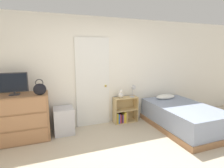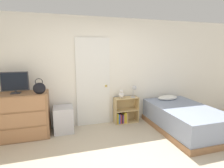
# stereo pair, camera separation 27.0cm
# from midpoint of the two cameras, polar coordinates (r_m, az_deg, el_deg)

# --- Properties ---
(wall_back) EXTENTS (10.00, 0.06, 2.55)m
(wall_back) POSITION_cam_midpoint_polar(r_m,az_deg,el_deg) (4.20, -2.59, 3.83)
(wall_back) COLOR white
(wall_back) RESTS_ON ground_plane
(door_closed) EXTENTS (0.80, 0.09, 2.08)m
(door_closed) POSITION_cam_midpoint_polar(r_m,az_deg,el_deg) (4.15, -4.30, 0.47)
(door_closed) COLOR white
(door_closed) RESTS_ON ground_plane
(dresser) EXTENTS (1.10, 0.53, 0.94)m
(dresser) POSITION_cam_midpoint_polar(r_m,az_deg,el_deg) (4.02, -25.92, -9.33)
(dresser) COLOR #996B47
(dresser) RESTS_ON ground_plane
(tv) EXTENTS (0.51, 0.16, 0.43)m
(tv) POSITION_cam_midpoint_polar(r_m,az_deg,el_deg) (3.87, -27.44, 0.51)
(tv) COLOR #2D2D33
(tv) RESTS_ON dresser
(handbag) EXTENTS (0.23, 0.10, 0.31)m
(handbag) POSITION_cam_midpoint_polar(r_m,az_deg,el_deg) (3.64, -20.71, -1.27)
(handbag) COLOR black
(handbag) RESTS_ON dresser
(storage_bin) EXTENTS (0.42, 0.44, 0.57)m
(storage_bin) POSITION_cam_midpoint_polar(r_m,az_deg,el_deg) (4.06, -13.66, -11.13)
(storage_bin) COLOR silver
(storage_bin) RESTS_ON ground_plane
(bookshelf) EXTENTS (0.61, 0.25, 0.65)m
(bookshelf) POSITION_cam_midpoint_polar(r_m,az_deg,el_deg) (4.46, 5.78, -9.34)
(bookshelf) COLOR tan
(bookshelf) RESTS_ON ground_plane
(teddy_bear) EXTENTS (0.14, 0.14, 0.21)m
(teddy_bear) POSITION_cam_midpoint_polar(r_m,az_deg,el_deg) (4.29, 4.82, -3.39)
(teddy_bear) COLOR silver
(teddy_bear) RESTS_ON bookshelf
(desk_lamp) EXTENTS (0.14, 0.14, 0.30)m
(desk_lamp) POSITION_cam_midpoint_polar(r_m,az_deg,el_deg) (4.35, 9.01, -1.59)
(desk_lamp) COLOR #B2B2B7
(desk_lamp) RESTS_ON bookshelf
(bed) EXTENTS (1.19, 1.85, 0.66)m
(bed) POSITION_cam_midpoint_polar(r_m,az_deg,el_deg) (4.39, 24.09, -10.26)
(bed) COLOR #996B47
(bed) RESTS_ON ground_plane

